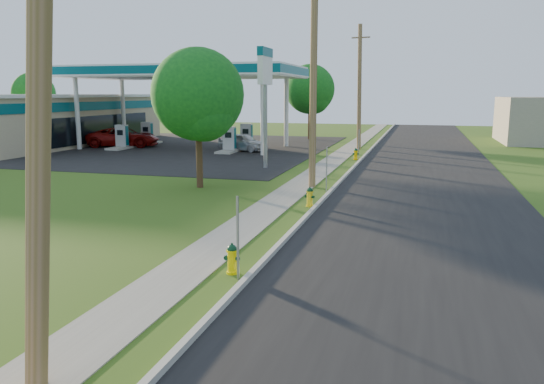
# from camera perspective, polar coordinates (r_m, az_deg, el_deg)

# --- Properties ---
(ground_plane) EXTENTS (140.00, 140.00, 0.00)m
(ground_plane) POSITION_cam_1_polar(r_m,az_deg,el_deg) (9.23, -14.31, -17.55)
(ground_plane) COLOR #385717
(ground_plane) RESTS_ON ground
(road) EXTENTS (8.00, 120.00, 0.02)m
(road) POSITION_cam_1_polar(r_m,az_deg,el_deg) (17.52, 16.20, -4.05)
(road) COLOR black
(road) RESTS_ON ground
(curb) EXTENTS (0.15, 120.00, 0.15)m
(curb) POSITION_cam_1_polar(r_m,az_deg,el_deg) (17.90, 3.29, -3.13)
(curb) COLOR #AAA79C
(curb) RESTS_ON ground
(sidewalk) EXTENTS (1.50, 120.00, 0.03)m
(sidewalk) POSITION_cam_1_polar(r_m,az_deg,el_deg) (18.35, -2.06, -2.96)
(sidewalk) COLOR gray
(sidewalk) RESTS_ON ground
(forecourt) EXTENTS (26.00, 28.00, 0.02)m
(forecourt) POSITION_cam_1_polar(r_m,az_deg,el_deg) (44.13, -11.64, 4.75)
(forecourt) COLOR black
(forecourt) RESTS_ON ground
(utility_pole_near) EXTENTS (1.40, 0.32, 9.48)m
(utility_pole_near) POSITION_cam_1_polar(r_m,az_deg,el_deg) (7.71, -23.79, 13.44)
(utility_pole_near) COLOR brown
(utility_pole_near) RESTS_ON ground
(utility_pole_mid) EXTENTS (1.40, 0.32, 9.80)m
(utility_pole_mid) POSITION_cam_1_polar(r_m,az_deg,el_deg) (24.48, 4.48, 12.04)
(utility_pole_mid) COLOR brown
(utility_pole_mid) RESTS_ON ground
(utility_pole_far) EXTENTS (1.40, 0.32, 9.50)m
(utility_pole_far) POSITION_cam_1_polar(r_m,az_deg,el_deg) (42.27, 9.39, 11.08)
(utility_pole_far) COLOR brown
(utility_pole_far) RESTS_ON ground
(sign_post_near) EXTENTS (0.05, 0.04, 2.00)m
(sign_post_near) POSITION_cam_1_polar(r_m,az_deg,el_deg) (12.32, -3.70, -5.00)
(sign_post_near) COLOR gray
(sign_post_near) RESTS_ON ground
(sign_post_mid) EXTENTS (0.05, 0.04, 2.00)m
(sign_post_mid) POSITION_cam_1_polar(r_m,az_deg,el_deg) (23.56, 5.89, 2.44)
(sign_post_mid) COLOR gray
(sign_post_mid) RESTS_ON ground
(sign_post_far) EXTENTS (0.05, 0.04, 2.00)m
(sign_post_far) POSITION_cam_1_polar(r_m,az_deg,el_deg) (35.56, 9.31, 5.08)
(sign_post_far) COLOR gray
(sign_post_far) RESTS_ON ground
(gas_canopy) EXTENTS (18.18, 9.18, 6.40)m
(gas_canopy) POSITION_cam_1_polar(r_m,az_deg,el_deg) (43.07, -9.51, 12.52)
(gas_canopy) COLOR silver
(gas_canopy) RESTS_ON ground
(fuel_pump_nw) EXTENTS (1.20, 3.20, 1.90)m
(fuel_pump_nw) POSITION_cam_1_polar(r_m,az_deg,el_deg) (43.56, -15.82, 5.43)
(fuel_pump_nw) COLOR #AAA79C
(fuel_pump_nw) RESTS_ON ground
(fuel_pump_ne) EXTENTS (1.20, 3.20, 1.90)m
(fuel_pump_ne) POSITION_cam_1_polar(r_m,az_deg,el_deg) (39.61, -4.59, 5.32)
(fuel_pump_ne) COLOR #AAA79C
(fuel_pump_ne) RESTS_ON ground
(fuel_pump_sw) EXTENTS (1.20, 3.20, 1.90)m
(fuel_pump_sw) POSITION_cam_1_polar(r_m,az_deg,el_deg) (47.00, -13.27, 5.89)
(fuel_pump_sw) COLOR #AAA79C
(fuel_pump_sw) RESTS_ON ground
(fuel_pump_se) EXTENTS (1.20, 3.20, 1.90)m
(fuel_pump_se) POSITION_cam_1_polar(r_m,az_deg,el_deg) (43.37, -2.75, 5.79)
(fuel_pump_se) COLOR #AAA79C
(fuel_pump_se) RESTS_ON ground
(convenience_store) EXTENTS (10.40, 22.40, 4.25)m
(convenience_store) POSITION_cam_1_polar(r_m,az_deg,el_deg) (49.99, -23.08, 7.22)
(convenience_store) COLOR tan
(convenience_store) RESTS_ON ground
(price_pylon) EXTENTS (0.34, 2.04, 6.85)m
(price_pylon) POSITION_cam_1_polar(r_m,az_deg,el_deg) (30.77, -0.74, 12.65)
(price_pylon) COLOR gray
(price_pylon) RESTS_ON ground
(tree_verge) EXTENTS (4.20, 4.20, 6.36)m
(tree_verge) POSITION_cam_1_polar(r_m,az_deg,el_deg) (24.43, -7.84, 9.97)
(tree_verge) COLOR #372514
(tree_verge) RESTS_ON ground
(tree_lot) EXTENTS (4.65, 4.65, 7.04)m
(tree_lot) POSITION_cam_1_polar(r_m,az_deg,el_deg) (50.65, 4.19, 10.77)
(tree_lot) COLOR #372514
(tree_lot) RESTS_ON ground
(tree_back) EXTENTS (4.25, 4.25, 6.44)m
(tree_back) POSITION_cam_1_polar(r_m,az_deg,el_deg) (59.41, -24.21, 9.48)
(tree_back) COLOR #372514
(tree_back) RESTS_ON ground
(hydrant_near) EXTENTS (0.39, 0.35, 0.77)m
(hydrant_near) POSITION_cam_1_polar(r_m,az_deg,el_deg) (12.91, -4.32, -7.17)
(hydrant_near) COLOR #FFE103
(hydrant_near) RESTS_ON ground
(hydrant_mid) EXTENTS (0.40, 0.36, 0.78)m
(hydrant_mid) POSITION_cam_1_polar(r_m,az_deg,el_deg) (20.46, 4.08, -0.52)
(hydrant_mid) COLOR yellow
(hydrant_mid) RESTS_ON ground
(hydrant_far) EXTENTS (0.41, 0.37, 0.79)m
(hydrant_far) POSITION_cam_1_polar(r_m,az_deg,el_deg) (35.36, 8.99, 4.06)
(hydrant_far) COLOR #EAB302
(hydrant_far) RESTS_ON ground
(car_red) EXTENTS (6.26, 4.15, 1.60)m
(car_red) POSITION_cam_1_polar(r_m,az_deg,el_deg) (45.21, -15.66, 5.71)
(car_red) COLOR #6D0806
(car_red) RESTS_ON ground
(car_silver) EXTENTS (4.28, 2.72, 1.36)m
(car_silver) POSITION_cam_1_polar(r_m,az_deg,el_deg) (40.34, -3.16, 5.37)
(car_silver) COLOR silver
(car_silver) RESTS_ON ground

